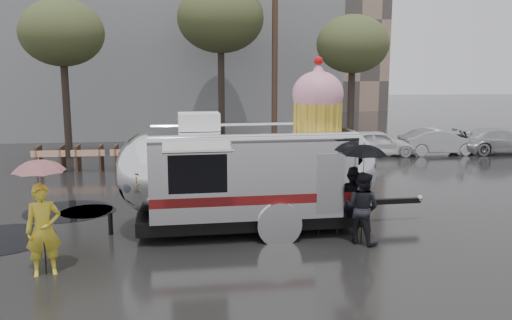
{
  "coord_description": "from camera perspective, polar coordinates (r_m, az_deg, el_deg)",
  "views": [
    {
      "loc": [
        -1.44,
        -11.9,
        4.19
      ],
      "look_at": [
        0.14,
        1.53,
        1.79
      ],
      "focal_mm": 38.0,
      "sensor_mm": 36.0,
      "label": 1
    }
  ],
  "objects": [
    {
      "name": "puddles",
      "position": [
        15.0,
        -22.26,
        -6.9
      ],
      "size": [
        3.72,
        8.76,
        0.01
      ],
      "color": "black",
      "rests_on": "ground"
    },
    {
      "name": "tree_left",
      "position": [
        25.54,
        -19.74,
        12.41
      ],
      "size": [
        3.64,
        3.64,
        6.95
      ],
      "color": "#382D26",
      "rests_on": "ground"
    },
    {
      "name": "umbrella_black",
      "position": [
        12.77,
        11.29,
        -0.11
      ],
      "size": [
        1.25,
        1.25,
        2.4
      ],
      "color": "black",
      "rests_on": "ground"
    },
    {
      "name": "airstream_trailer",
      "position": [
        13.76,
        -0.4,
        -0.91
      ],
      "size": [
        8.3,
        3.34,
        4.47
      ],
      "rotation": [
        0.0,
        0.0,
        0.04
      ],
      "color": "silver",
      "rests_on": "ground"
    },
    {
      "name": "tree_right",
      "position": [
        26.0,
        10.15,
        11.84
      ],
      "size": [
        3.36,
        3.36,
        6.42
      ],
      "color": "#382D26",
      "rests_on": "ground"
    },
    {
      "name": "barricade_row",
      "position": [
        22.55,
        -17.11,
        0.28
      ],
      "size": [
        4.3,
        0.8,
        1.0
      ],
      "color": "#473323",
      "rests_on": "ground"
    },
    {
      "name": "tripod",
      "position": [
        13.57,
        7.4,
        -4.11
      ],
      "size": [
        0.57,
        0.62,
        1.5
      ],
      "rotation": [
        0.0,
        0.0,
        0.12
      ],
      "color": "black",
      "rests_on": "ground"
    },
    {
      "name": "ground",
      "position": [
        12.7,
        0.18,
        -9.19
      ],
      "size": [
        120.0,
        120.0,
        0.0
      ],
      "primitive_type": "plane",
      "color": "black",
      "rests_on": "ground"
    },
    {
      "name": "utility_pole",
      "position": [
        26.2,
        1.99,
        11.02
      ],
      "size": [
        1.6,
        0.28,
        9.0
      ],
      "color": "#473323",
      "rests_on": "ground"
    },
    {
      "name": "umbrella_pink",
      "position": [
        11.41,
        -21.81,
        -1.87
      ],
      "size": [
        1.24,
        1.24,
        2.4
      ],
      "color": "#D8898E",
      "rests_on": "ground"
    },
    {
      "name": "grey_building",
      "position": [
        36.06,
        -11.07,
        13.58
      ],
      "size": [
        22.0,
        12.0,
        13.0
      ],
      "primitive_type": "cube",
      "color": "slate",
      "rests_on": "ground"
    },
    {
      "name": "person_left",
      "position": [
        11.65,
        -21.47,
        -6.86
      ],
      "size": [
        0.77,
        0.61,
        1.87
      ],
      "primitive_type": "imported",
      "rotation": [
        0.0,
        0.0,
        0.27
      ],
      "color": "gold",
      "rests_on": "ground"
    },
    {
      "name": "tree_mid",
      "position": [
        27.02,
        -3.75,
        14.63
      ],
      "size": [
        4.2,
        4.2,
        8.03
      ],
      "color": "#382D26",
      "rests_on": "ground"
    },
    {
      "name": "person_right",
      "position": [
        13.01,
        11.12,
        -4.96
      ],
      "size": [
        0.91,
        0.9,
        1.72
      ],
      "primitive_type": "imported",
      "rotation": [
        0.0,
        0.0,
        2.36
      ],
      "color": "black",
      "rests_on": "ground"
    },
    {
      "name": "parked_cars",
      "position": [
        27.53,
        22.08,
        2.1
      ],
      "size": [
        13.2,
        1.9,
        1.5
      ],
      "color": "silver",
      "rests_on": "ground"
    }
  ]
}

